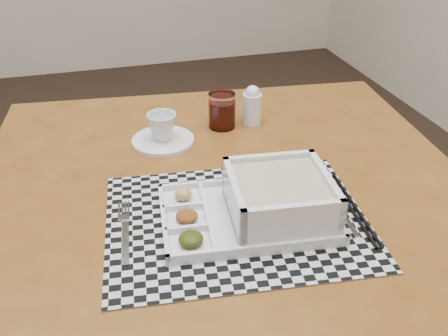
{
  "coord_description": "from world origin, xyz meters",
  "views": [
    {
      "loc": [
        0.5,
        -1.33,
        1.36
      ],
      "look_at": [
        0.73,
        -0.54,
        0.86
      ],
      "focal_mm": 40.0,
      "sensor_mm": 36.0,
      "label": 1
    }
  ],
  "objects_px": {
    "dining_table": "(227,220)",
    "serving_tray": "(269,204)",
    "creamer_bottle": "(252,106)",
    "cup": "(162,127)",
    "juice_glass": "(222,112)"
  },
  "relations": [
    {
      "from": "cup",
      "to": "creamer_bottle",
      "type": "relative_size",
      "value": 0.69
    },
    {
      "from": "dining_table",
      "to": "juice_glass",
      "type": "bearing_deg",
      "value": 76.39
    },
    {
      "from": "dining_table",
      "to": "serving_tray",
      "type": "height_order",
      "value": "serving_tray"
    },
    {
      "from": "dining_table",
      "to": "creamer_bottle",
      "type": "bearing_deg",
      "value": 62.15
    },
    {
      "from": "serving_tray",
      "to": "cup",
      "type": "distance_m",
      "value": 0.38
    },
    {
      "from": "serving_tray",
      "to": "cup",
      "type": "bearing_deg",
      "value": 111.18
    },
    {
      "from": "juice_glass",
      "to": "creamer_bottle",
      "type": "relative_size",
      "value": 0.88
    },
    {
      "from": "cup",
      "to": "dining_table",
      "type": "bearing_deg",
      "value": -72.56
    },
    {
      "from": "dining_table",
      "to": "cup",
      "type": "height_order",
      "value": "cup"
    },
    {
      "from": "serving_tray",
      "to": "cup",
      "type": "xyz_separation_m",
      "value": [
        -0.14,
        0.36,
        0.0
      ]
    },
    {
      "from": "cup",
      "to": "juice_glass",
      "type": "xyz_separation_m",
      "value": [
        0.16,
        0.04,
        -0.0
      ]
    },
    {
      "from": "creamer_bottle",
      "to": "dining_table",
      "type": "bearing_deg",
      "value": -117.85
    },
    {
      "from": "creamer_bottle",
      "to": "cup",
      "type": "bearing_deg",
      "value": -169.73
    },
    {
      "from": "dining_table",
      "to": "juice_glass",
      "type": "relative_size",
      "value": 12.71
    },
    {
      "from": "dining_table",
      "to": "juice_glass",
      "type": "height_order",
      "value": "juice_glass"
    }
  ]
}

